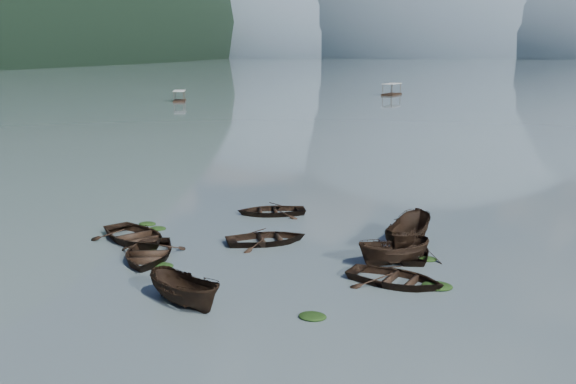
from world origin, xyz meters
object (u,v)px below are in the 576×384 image
(pontoon_left, at_px, (180,102))
(pontoon_centre, at_px, (391,95))
(rowboat_0, at_px, (148,259))
(rowboat_3, at_px, (409,254))

(pontoon_left, distance_m, pontoon_centre, 46.61)
(pontoon_left, bearing_deg, pontoon_centre, 16.77)
(pontoon_left, height_order, pontoon_centre, pontoon_centre)
(rowboat_0, distance_m, rowboat_3, 12.63)
(pontoon_left, bearing_deg, rowboat_3, -79.48)
(rowboat_3, xyz_separation_m, pontoon_centre, (-16.06, 110.66, 0.00))
(rowboat_3, bearing_deg, pontoon_left, -69.92)
(rowboat_3, distance_m, pontoon_left, 96.70)
(rowboat_3, height_order, pontoon_left, pontoon_left)
(pontoon_centre, bearing_deg, rowboat_0, -76.56)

